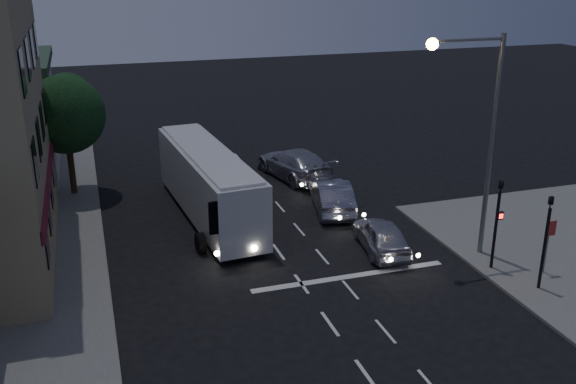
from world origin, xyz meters
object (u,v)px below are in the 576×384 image
object	(u,v)px
car_sedan_b	(294,164)
traffic_signal_main	(498,214)
car_suv	(381,236)
streetlight	(480,123)
street_tree	(65,111)
traffic_signal_side	(547,231)
regulatory_sign	(549,238)
car_sedan_a	(332,196)
tour_bus	(208,182)

from	to	relation	value
car_sedan_b	traffic_signal_main	world-z (taller)	traffic_signal_main
traffic_signal_main	car_suv	bearing A→B (deg)	138.43
traffic_signal_main	streetlight	distance (m)	3.61
traffic_signal_main	street_tree	distance (m)	21.38
car_sedan_b	street_tree	world-z (taller)	street_tree
traffic_signal_side	regulatory_sign	distance (m)	1.61
car_sedan_a	traffic_signal_main	size ratio (longest dim) A/B	1.15
car_sedan_b	regulatory_sign	size ratio (longest dim) A/B	2.62
car_sedan_a	street_tree	world-z (taller)	street_tree
regulatory_sign	streetlight	distance (m)	5.18
car_sedan_b	street_tree	xyz separation A→B (m)	(-11.93, 0.92, 3.66)
street_tree	car_suv	bearing A→B (deg)	-42.15
traffic_signal_main	traffic_signal_side	distance (m)	2.10
car_sedan_b	street_tree	size ratio (longest dim) A/B	0.93
traffic_signal_main	streetlight	world-z (taller)	streetlight
car_sedan_b	streetlight	xyz separation A→B (m)	(3.62, -11.91, 4.90)
traffic_signal_main	streetlight	size ratio (longest dim) A/B	0.46
tour_bus	regulatory_sign	bearing A→B (deg)	-46.09
car_sedan_a	traffic_signal_main	world-z (taller)	traffic_signal_main
car_sedan_a	car_sedan_b	size ratio (longest dim) A/B	0.82
tour_bus	regulatory_sign	distance (m)	15.07
car_sedan_b	streetlight	bearing A→B (deg)	94.61
regulatory_sign	streetlight	xyz separation A→B (m)	(-1.96, 2.44, 4.14)
streetlight	car_suv	bearing A→B (deg)	153.09
car_suv	car_sedan_b	distance (m)	10.32
car_sedan_b	car_sedan_a	bearing A→B (deg)	79.59
tour_bus	traffic_signal_side	distance (m)	15.02
traffic_signal_side	traffic_signal_main	bearing A→B (deg)	109.49
tour_bus	streetlight	distance (m)	12.62
car_sedan_a	traffic_signal_main	xyz separation A→B (m)	(3.70, -8.00, 1.64)
car_sedan_a	regulatory_sign	bearing A→B (deg)	133.14
traffic_signal_side	streetlight	xyz separation A→B (m)	(-0.96, 3.40, 3.31)
regulatory_sign	street_tree	world-z (taller)	street_tree
streetlight	street_tree	size ratio (longest dim) A/B	1.45
car_sedan_a	regulatory_sign	distance (m)	10.54
car_suv	tour_bus	bearing A→B (deg)	-35.66
traffic_signal_side	street_tree	size ratio (longest dim) A/B	0.66
car_sedan_b	streetlight	distance (m)	13.37
tour_bus	street_tree	bearing A→B (deg)	134.41
traffic_signal_main	car_sedan_b	bearing A→B (deg)	106.22
car_suv	street_tree	size ratio (longest dim) A/B	0.66
traffic_signal_side	regulatory_sign	world-z (taller)	traffic_signal_side
car_sedan_b	traffic_signal_main	size ratio (longest dim) A/B	1.40
traffic_signal_side	streetlight	bearing A→B (deg)	105.70
car_sedan_a	car_sedan_b	distance (m)	5.34
traffic_signal_main	street_tree	world-z (taller)	street_tree
tour_bus	street_tree	xyz separation A→B (m)	(-6.18, 5.33, 2.69)
car_sedan_b	traffic_signal_main	bearing A→B (deg)	93.91
car_sedan_a	streetlight	size ratio (longest dim) A/B	0.52
streetlight	street_tree	xyz separation A→B (m)	(-15.55, 12.82, -1.23)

